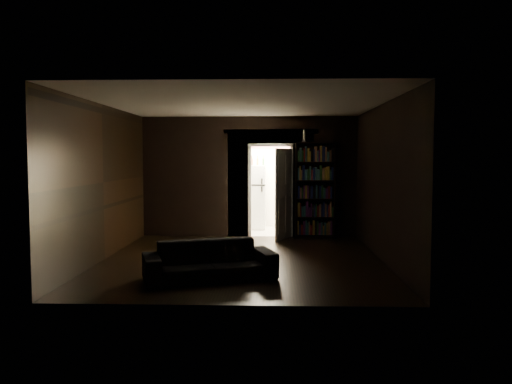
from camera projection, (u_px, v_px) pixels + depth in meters
ground at (242, 260)px, 8.99m from camera, size 5.50×5.50×0.00m
room_walls at (245, 166)px, 9.94m from camera, size 5.02×5.61×2.84m
kitchen_alcove at (271, 182)px, 12.75m from camera, size 2.20×1.80×2.60m
sofa at (210, 254)px, 7.57m from camera, size 2.14×1.45×0.76m
bookshelf at (315, 190)px, 11.44m from camera, size 0.95×0.54×2.20m
refrigerator at (251, 197)px, 12.95m from camera, size 0.88×0.84×1.65m
door at (284, 194)px, 11.23m from camera, size 0.39×0.80×2.05m
figurine at (304, 136)px, 11.43m from camera, size 0.10×0.10×0.29m
bottles at (255, 160)px, 12.91m from camera, size 0.58×0.32×0.24m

